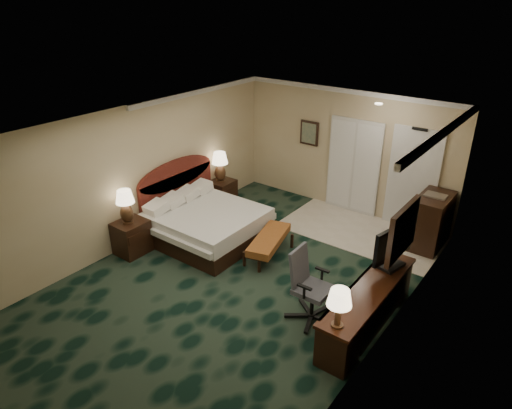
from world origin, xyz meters
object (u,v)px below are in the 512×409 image
Objects in this scene: bed at (208,225)px; minibar at (431,221)px; desk at (368,308)px; lamp_near at (126,207)px; nightstand_near at (132,237)px; bed_bench at (269,246)px; tv at (393,247)px; nightstand_far at (223,193)px; desk_chair at (313,287)px; lamp_far at (220,167)px.

minibar is (3.58, 2.41, 0.21)m from bed.
desk is (3.63, -0.52, 0.02)m from bed.
nightstand_near is at bearing 40.50° from lamp_near.
lamp_near is at bearing -140.42° from minibar.
tv reaches higher than bed_bench.
lamp_near is 0.61× the size of minibar.
nightstand_far is at bearing 135.62° from bed_bench.
desk is (4.47, -1.94, 0.04)m from nightstand_far.
desk_chair is at bearing 5.81° from nightstand_near.
lamp_far is 0.76× the size of tv.
desk reaches higher than bed_bench.
lamp_near is (-0.02, -0.02, 0.64)m from nightstand_near.
minibar is at bearing 76.50° from desk_chair.
lamp_far reaches higher than desk.
desk_chair reaches higher than bed_bench.
lamp_far is 4.58m from minibar.
bed is at bearing -58.25° from lamp_far.
desk is 2.07× the size of desk_chair.
nightstand_far is 2.49m from bed_bench.
bed is 2.20× the size of tv.
bed is 0.84× the size of desk.
desk is at bearing 9.14° from lamp_near.
lamp_near is 0.57× the size of desk_chair.
desk_chair is (-0.75, -1.04, -0.46)m from tv.
lamp_far is at bearing -125.64° from nightstand_far.
tv is at bearing -14.81° from lamp_far.
lamp_far is 4.66m from tv.
desk is 2.24× the size of minibar.
nightstand_near is 0.56× the size of desk_chair.
bed_bench is 1.91m from desk_chair.
desk is 2.61× the size of tv.
nightstand_near is 1.08× the size of nightstand_far.
bed_bench is at bearing 33.61° from nightstand_near.
nightstand_far is 0.66× the size of tv.
nightstand_near is at bearing -175.71° from desk_chair.
bed_bench is at bearing -135.50° from minibar.
lamp_far is at bearing 156.98° from desk.
nightstand_far is at bearing 89.92° from lamp_near.
bed_bench is at bearing 144.18° from desk_chair.
bed is 3.35× the size of nightstand_far.
lamp_near is 5.75m from minibar.
tv is at bearing -15.76° from bed_bench.
bed is 3.09× the size of nightstand_near.
lamp_near is 4.71m from tv.
desk_chair is at bearing -31.29° from nightstand_far.
lamp_far is 4.38m from desk_chair.
tv is at bearing 17.63° from nightstand_near.
bed is 1.36m from bed_bench.
lamp_near is at bearing -175.44° from desk_chair.
nightstand_near is at bearing -161.76° from bed_bench.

